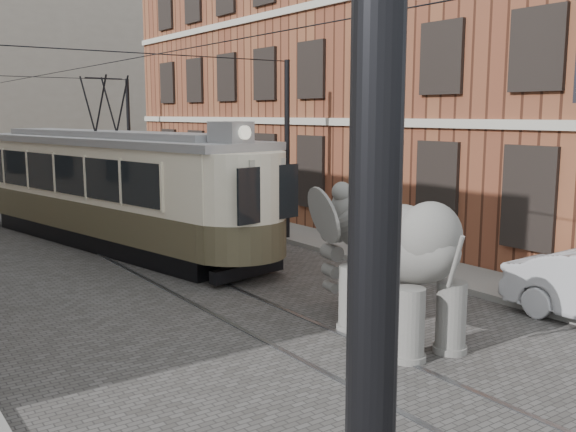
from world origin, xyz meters
TOP-DOWN VIEW (x-y plane):
  - ground at (0.00, 0.00)m, footprint 120.00×120.00m
  - tram_rails at (0.00, 0.00)m, footprint 1.54×80.00m
  - sidewalk_right at (6.00, 0.00)m, footprint 2.00×60.00m
  - brick_building at (11.00, 9.00)m, footprint 8.00×26.00m
  - catenary at (-0.20, 5.00)m, footprint 11.00×30.20m
  - tram at (0.12, 8.87)m, footprint 5.38×13.98m
  - elephant at (1.42, -3.13)m, footprint 3.26×5.06m

SIDE VIEW (x-z plane):
  - ground at x=0.00m, z-range 0.00..0.00m
  - tram_rails at x=0.00m, z-range 0.00..0.02m
  - sidewalk_right at x=6.00m, z-range 0.00..0.15m
  - elephant at x=1.42m, z-range 0.00..2.90m
  - tram at x=0.12m, z-range 0.00..5.43m
  - catenary at x=-0.20m, z-range 0.00..6.00m
  - brick_building at x=11.00m, z-range 0.00..12.00m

